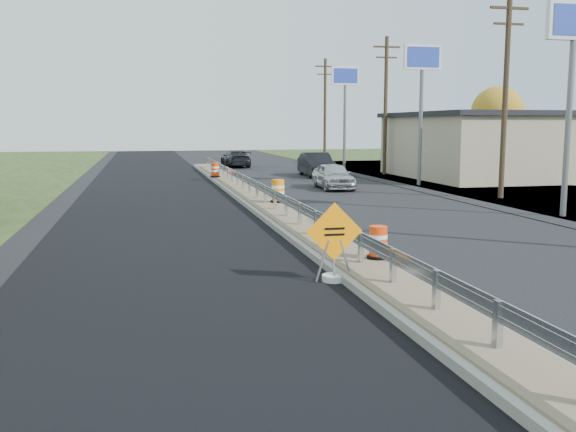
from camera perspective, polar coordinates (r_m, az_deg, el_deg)
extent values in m
plane|color=black|center=(19.08, 2.50, -2.31)|extent=(140.00, 140.00, 0.00)
cube|color=black|center=(28.31, -11.58, 0.96)|extent=(7.20, 120.00, 0.01)
cube|color=gray|center=(26.77, -2.02, 0.89)|extent=(1.60, 55.00, 0.18)
cube|color=brown|center=(26.76, -2.03, 1.14)|extent=(1.25, 55.00, 0.05)
cube|color=silver|center=(9.92, 18.15, -9.10)|extent=(0.10, 0.15, 0.70)
cube|color=silver|center=(11.61, 13.06, -6.40)|extent=(0.10, 0.15, 0.70)
cube|color=silver|center=(13.38, 9.33, -4.37)|extent=(0.10, 0.15, 0.70)
cube|color=silver|center=(15.22, 6.49, -2.81)|extent=(0.10, 0.15, 0.70)
cube|color=silver|center=(17.08, 4.28, -1.58)|extent=(0.10, 0.15, 0.70)
cube|color=silver|center=(18.98, 2.51, -0.59)|extent=(0.10, 0.15, 0.70)
cube|color=silver|center=(20.90, 1.06, 0.22)|extent=(0.10, 0.15, 0.70)
cube|color=silver|center=(22.83, -0.14, 0.89)|extent=(0.10, 0.15, 0.70)
cube|color=silver|center=(24.77, -1.16, 1.45)|extent=(0.10, 0.15, 0.70)
cube|color=silver|center=(26.72, -2.03, 1.94)|extent=(0.10, 0.15, 0.70)
cube|color=silver|center=(28.67, -2.78, 2.35)|extent=(0.10, 0.15, 0.70)
cube|color=silver|center=(30.63, -3.44, 2.72)|extent=(0.10, 0.15, 0.70)
cube|color=silver|center=(32.60, -4.01, 3.04)|extent=(0.10, 0.15, 0.70)
cube|color=silver|center=(34.57, -4.52, 3.32)|extent=(0.10, 0.15, 0.70)
cube|color=silver|center=(36.55, -4.98, 3.57)|extent=(0.10, 0.15, 0.70)
cube|color=silver|center=(38.52, -5.39, 3.80)|extent=(0.10, 0.15, 0.70)
cube|color=silver|center=(40.50, -5.76, 4.00)|extent=(0.10, 0.15, 0.70)
cube|color=silver|center=(42.48, -6.10, 4.19)|extent=(0.10, 0.15, 0.70)
cube|color=silver|center=(44.46, -6.40, 4.35)|extent=(0.10, 0.15, 0.70)
cube|color=silver|center=(46.45, -6.68, 4.51)|extent=(0.10, 0.15, 0.70)
cube|color=silver|center=(48.43, -6.94, 4.65)|extent=(0.10, 0.15, 0.70)
cube|color=silver|center=(50.42, -7.17, 4.78)|extent=(0.10, 0.15, 0.70)
cube|color=silver|center=(27.67, -2.42, 2.57)|extent=(0.04, 46.00, 0.34)
cube|color=silver|center=(27.68, -2.42, 2.40)|extent=(0.06, 46.00, 0.03)
cube|color=silver|center=(27.67, -2.42, 2.73)|extent=(0.06, 46.00, 0.03)
cube|color=tan|center=(46.13, 21.56, 5.74)|extent=(18.00, 12.00, 4.00)
cube|color=black|center=(46.11, 21.70, 8.37)|extent=(18.50, 12.50, 0.30)
cube|color=black|center=(41.76, 11.29, 5.41)|extent=(0.08, 7.20, 2.20)
cylinder|color=slate|center=(26.16, 23.64, 7.33)|extent=(0.22, 0.22, 6.80)
cube|color=white|center=(26.43, 24.12, 15.58)|extent=(2.20, 0.25, 1.40)
cube|color=#263FB2|center=(26.43, 24.12, 15.58)|extent=(1.90, 0.30, 1.10)
cylinder|color=slate|center=(37.44, 11.69, 7.86)|extent=(0.22, 0.22, 6.80)
cube|color=white|center=(37.63, 11.86, 13.66)|extent=(2.20, 0.25, 1.40)
cube|color=#263FB2|center=(37.63, 11.86, 13.66)|extent=(1.90, 0.30, 1.10)
cylinder|color=slate|center=(50.52, 5.05, 8.02)|extent=(0.22, 0.22, 6.80)
cube|color=white|center=(50.66, 5.11, 12.32)|extent=(2.20, 0.25, 1.40)
cube|color=#263FB2|center=(50.66, 5.11, 12.32)|extent=(1.90, 0.30, 1.10)
cylinder|color=#473523|center=(31.73, 18.75, 9.94)|extent=(0.26, 0.26, 9.40)
cube|color=#473523|center=(32.14, 19.08, 17.08)|extent=(1.90, 0.12, 0.12)
cube|color=#473523|center=(32.03, 19.02, 15.85)|extent=(1.50, 0.10, 0.10)
cylinder|color=#473523|center=(45.22, 8.66, 9.60)|extent=(0.26, 0.26, 9.40)
cube|color=#473523|center=(45.51, 8.77, 14.64)|extent=(1.90, 0.12, 0.12)
cube|color=#473523|center=(45.43, 8.75, 13.76)|extent=(1.50, 0.10, 0.10)
cylinder|color=#473523|center=(59.43, 3.31, 9.30)|extent=(0.26, 0.26, 9.40)
cube|color=#473523|center=(59.65, 3.34, 13.14)|extent=(1.90, 0.12, 0.12)
cube|color=#473523|center=(59.60, 3.33, 12.47)|extent=(1.50, 0.10, 0.10)
cylinder|color=#473523|center=(60.63, 17.99, 5.91)|extent=(0.36, 0.36, 3.08)
sphere|color=gold|center=(60.61, 18.12, 8.75)|extent=(4.62, 4.62, 4.62)
cylinder|color=white|center=(14.31, 4.10, -5.54)|extent=(0.54, 0.54, 0.15)
cube|color=slate|center=(14.14, 3.08, -4.02)|extent=(0.32, 0.04, 0.93)
cube|color=slate|center=(14.30, 5.15, -3.91)|extent=(0.32, 0.04, 0.93)
cube|color=slate|center=(14.26, 4.06, -3.93)|extent=(0.04, 0.24, 0.94)
cube|color=orange|center=(14.10, 4.14, -1.38)|extent=(1.28, 0.05, 1.28)
cube|color=black|center=(14.06, 4.17, -1.13)|extent=(0.46, 0.02, 0.05)
cube|color=black|center=(14.09, 4.17, -1.67)|extent=(0.46, 0.02, 0.05)
cylinder|color=black|center=(15.75, 7.99, -3.62)|extent=(0.54, 0.54, 0.07)
cylinder|color=#F73D0A|center=(15.68, 8.02, -2.26)|extent=(0.43, 0.43, 0.76)
cylinder|color=white|center=(15.66, 8.02, -1.81)|extent=(0.45, 0.45, 0.10)
cylinder|color=white|center=(15.69, 8.01, -2.52)|extent=(0.45, 0.45, 0.10)
cylinder|color=black|center=(26.90, -0.89, 1.33)|extent=(0.65, 0.65, 0.09)
cylinder|color=orange|center=(26.85, -0.89, 2.29)|extent=(0.52, 0.52, 0.91)
cylinder|color=white|center=(26.83, -0.89, 2.62)|extent=(0.54, 0.54, 0.12)
cylinder|color=white|center=(26.86, -0.89, 2.11)|extent=(0.54, 0.54, 0.12)
cylinder|color=black|center=(40.24, -6.49, 3.52)|extent=(0.60, 0.60, 0.08)
cylinder|color=#E93B09|center=(40.21, -6.50, 4.12)|extent=(0.48, 0.48, 0.85)
cylinder|color=white|center=(40.20, -6.51, 4.32)|extent=(0.50, 0.50, 0.11)
cylinder|color=white|center=(40.22, -6.50, 4.01)|extent=(0.50, 0.50, 0.11)
cylinder|color=black|center=(47.41, 2.21, 3.97)|extent=(0.61, 0.61, 0.08)
cylinder|color=orange|center=(47.38, 2.21, 4.49)|extent=(0.49, 0.49, 0.86)
cylinder|color=white|center=(47.37, 2.21, 4.67)|extent=(0.50, 0.50, 0.11)
cylinder|color=white|center=(47.39, 2.21, 4.39)|extent=(0.50, 0.50, 0.11)
imported|color=silver|center=(34.86, 4.04, 3.57)|extent=(1.79, 4.19, 1.41)
imported|color=black|center=(43.33, 2.55, 4.60)|extent=(1.88, 4.94, 1.61)
imported|color=black|center=(53.25, -4.67, 5.11)|extent=(2.11, 4.84, 1.38)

